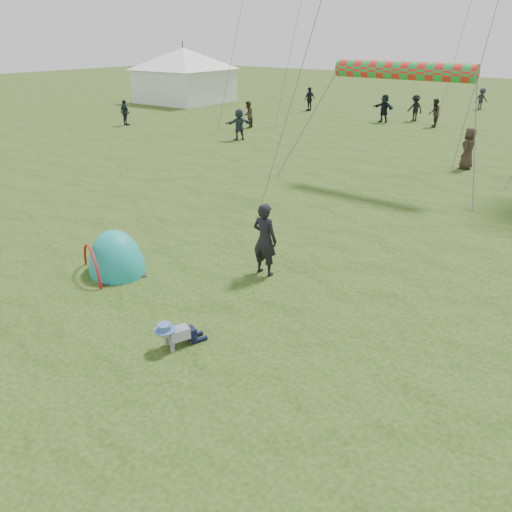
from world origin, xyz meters
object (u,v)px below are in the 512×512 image
Objects in this scene: popup_tent at (118,271)px; event_marquee at (184,73)px; crawling_toddler at (176,333)px; standing_adult at (265,239)px.

event_marquee is at bearing 154.76° from popup_tent.
crawling_toddler is 3.85m from popup_tent.
event_marquee is at bearing 155.28° from crawling_toddler.
crawling_toddler is 3.66m from standing_adult.
event_marquee reaches higher than crawling_toddler.
standing_adult reaches higher than crawling_toddler.
standing_adult is at bearing -44.10° from event_marquee.
crawling_toddler is at bearing 98.51° from standing_adult.
popup_tent is 3.82m from standing_adult.
popup_tent is (-3.57, 1.41, -0.28)m from crawling_toddler.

